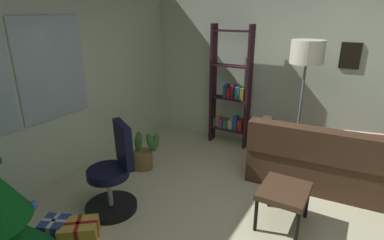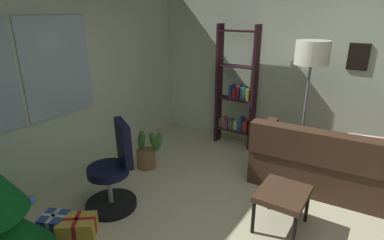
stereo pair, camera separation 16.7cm
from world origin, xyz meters
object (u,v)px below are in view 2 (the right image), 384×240
Objects in this scene: footstool at (283,196)px; office_chair at (114,175)px; couch at (339,163)px; gift_box_blue at (55,223)px; bookshelf at (236,95)px; gift_box_gold at (77,227)px; floor_lamp at (311,61)px; potted_plant at (148,153)px.

footstool is 1.77m from office_chair.
couch reaches higher than gift_box_blue.
couch is at bearing -105.13° from bookshelf.
gift_box_blue is at bearing 125.11° from footstool.
office_chair reaches higher than gift_box_blue.
gift_box_gold is 0.23× the size of bookshelf.
couch is 1.76m from bookshelf.
gift_box_blue is (-1.29, 1.83, -0.27)m from footstool.
footstool is at bearing -53.42° from gift_box_gold.
gift_box_gold is (-2.36, 1.94, -0.22)m from couch.
gift_box_blue is at bearing 138.68° from couch.
floor_lamp is at bearing -39.14° from office_chair.
gift_box_blue is 0.31× the size of office_chair.
footstool is 0.54× the size of office_chair.
potted_plant is (-0.95, 2.27, -0.08)m from couch.
gift_box_gold is 1.46m from potted_plant.
gift_box_gold is (-1.19, 1.61, -0.27)m from footstool.
footstool is 0.28× the size of bookshelf.
office_chair is 2.62m from floor_lamp.
office_chair is at bearing 4.30° from gift_box_gold.
couch is at bearing -47.33° from office_chair.
gift_box_blue is at bearing 169.44° from bookshelf.
couch is 0.95× the size of bookshelf.
couch is at bearing -39.34° from gift_box_gold.
office_chair is at bearing 140.86° from floor_lamp.
office_chair is at bearing 171.04° from bookshelf.
gift_box_blue is (-2.46, 2.16, -0.21)m from couch.
floor_lamp is at bearing -34.18° from gift_box_blue.
footstool is 2.25m from gift_box_blue.
office_chair reaches higher than potted_plant.
potted_plant is at bearing 18.41° from office_chair.
gift_box_gold is at bearing 173.57° from bookshelf.
office_chair is (0.54, 0.04, 0.29)m from gift_box_gold.
gift_box_blue is 0.18× the size of floor_lamp.
couch is 1.84× the size of office_chair.
gift_box_blue reaches higher than gift_box_gold.
office_chair is 0.56× the size of floor_lamp.
floor_lamp is (1.19, 0.15, 1.14)m from footstool.
floor_lamp is at bearing -110.32° from bookshelf.
floor_lamp is (-0.42, -1.14, 0.67)m from bookshelf.
couch is 4.23× the size of gift_box_gold.
office_chair is (0.63, -0.18, 0.29)m from gift_box_blue.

